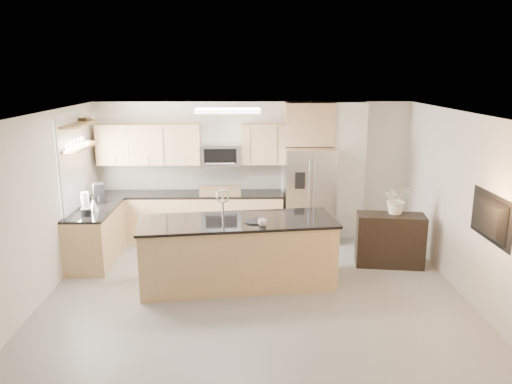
{
  "coord_description": "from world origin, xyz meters",
  "views": [
    {
      "loc": [
        -0.11,
        -6.22,
        3.16
      ],
      "look_at": [
        0.03,
        1.3,
        1.33
      ],
      "focal_mm": 35.0,
      "sensor_mm": 36.0,
      "label": 1
    }
  ],
  "objects_px": {
    "island": "(237,252)",
    "television": "(485,218)",
    "bowl": "(85,118)",
    "flower_vase": "(397,192)",
    "blender": "(86,205)",
    "kettle": "(94,205)",
    "microwave": "(221,155)",
    "cup": "(262,222)",
    "refrigerator": "(309,195)",
    "platter": "(255,221)",
    "range": "(221,216)",
    "coffee_maker": "(99,194)",
    "credenza": "(390,240)"
  },
  "relations": [
    {
      "from": "range",
      "to": "cup",
      "type": "relative_size",
      "value": 9.02
    },
    {
      "from": "refrigerator",
      "to": "television",
      "type": "bearing_deg",
      "value": -58.96
    },
    {
      "from": "island",
      "to": "credenza",
      "type": "relative_size",
      "value": 2.77
    },
    {
      "from": "television",
      "to": "platter",
      "type": "bearing_deg",
      "value": 71.32
    },
    {
      "from": "blender",
      "to": "flower_vase",
      "type": "bearing_deg",
      "value": 2.04
    },
    {
      "from": "kettle",
      "to": "range",
      "type": "bearing_deg",
      "value": 30.95
    },
    {
      "from": "kettle",
      "to": "blender",
      "type": "bearing_deg",
      "value": -101.51
    },
    {
      "from": "credenza",
      "to": "television",
      "type": "bearing_deg",
      "value": -61.77
    },
    {
      "from": "platter",
      "to": "flower_vase",
      "type": "xyz_separation_m",
      "value": [
        2.34,
        0.86,
        0.23
      ]
    },
    {
      "from": "credenza",
      "to": "cup",
      "type": "xyz_separation_m",
      "value": [
        -2.15,
        -0.98,
        0.62
      ]
    },
    {
      "from": "credenza",
      "to": "coffee_maker",
      "type": "relative_size",
      "value": 3.23
    },
    {
      "from": "range",
      "to": "blender",
      "type": "bearing_deg",
      "value": -144.87
    },
    {
      "from": "platter",
      "to": "kettle",
      "type": "distance_m",
      "value": 2.79
    },
    {
      "from": "kettle",
      "to": "island",
      "type": "bearing_deg",
      "value": -19.37
    },
    {
      "from": "kettle",
      "to": "bowl",
      "type": "height_order",
      "value": "bowl"
    },
    {
      "from": "platter",
      "to": "kettle",
      "type": "relative_size",
      "value": 1.34
    },
    {
      "from": "microwave",
      "to": "cup",
      "type": "height_order",
      "value": "microwave"
    },
    {
      "from": "blender",
      "to": "cup",
      "type": "bearing_deg",
      "value": -17.39
    },
    {
      "from": "cup",
      "to": "platter",
      "type": "xyz_separation_m",
      "value": [
        -0.1,
        0.19,
        -0.04
      ]
    },
    {
      "from": "island",
      "to": "kettle",
      "type": "xyz_separation_m",
      "value": [
        -2.37,
        0.83,
        0.52
      ]
    },
    {
      "from": "island",
      "to": "television",
      "type": "height_order",
      "value": "television"
    },
    {
      "from": "blender",
      "to": "flower_vase",
      "type": "distance_m",
      "value": 5.02
    },
    {
      "from": "television",
      "to": "coffee_maker",
      "type": "bearing_deg",
      "value": 66.27
    },
    {
      "from": "range",
      "to": "television",
      "type": "bearing_deg",
      "value": -41.64
    },
    {
      "from": "range",
      "to": "bowl",
      "type": "bearing_deg",
      "value": -165.47
    },
    {
      "from": "island",
      "to": "blender",
      "type": "height_order",
      "value": "island"
    },
    {
      "from": "microwave",
      "to": "coffee_maker",
      "type": "distance_m",
      "value": 2.3
    },
    {
      "from": "flower_vase",
      "to": "bowl",
      "type": "bearing_deg",
      "value": 172.34
    },
    {
      "from": "kettle",
      "to": "flower_vase",
      "type": "bearing_deg",
      "value": -0.77
    },
    {
      "from": "refrigerator",
      "to": "island",
      "type": "relative_size",
      "value": 0.59
    },
    {
      "from": "credenza",
      "to": "coffee_maker",
      "type": "xyz_separation_m",
      "value": [
        -4.95,
        0.7,
        0.64
      ]
    },
    {
      "from": "credenza",
      "to": "flower_vase",
      "type": "xyz_separation_m",
      "value": [
        0.09,
        0.07,
        0.81
      ]
    },
    {
      "from": "microwave",
      "to": "refrigerator",
      "type": "relative_size",
      "value": 0.43
    },
    {
      "from": "blender",
      "to": "television",
      "type": "xyz_separation_m",
      "value": [
        5.58,
        -1.66,
        0.26
      ]
    },
    {
      "from": "microwave",
      "to": "kettle",
      "type": "bearing_deg",
      "value": -146.53
    },
    {
      "from": "refrigerator",
      "to": "coffee_maker",
      "type": "bearing_deg",
      "value": -170.76
    },
    {
      "from": "island",
      "to": "coffee_maker",
      "type": "relative_size",
      "value": 8.94
    },
    {
      "from": "flower_vase",
      "to": "blender",
      "type": "bearing_deg",
      "value": -177.96
    },
    {
      "from": "coffee_maker",
      "to": "bowl",
      "type": "distance_m",
      "value": 1.31
    },
    {
      "from": "flower_vase",
      "to": "kettle",
      "type": "bearing_deg",
      "value": 179.23
    },
    {
      "from": "platter",
      "to": "television",
      "type": "relative_size",
      "value": 0.3
    },
    {
      "from": "refrigerator",
      "to": "cup",
      "type": "height_order",
      "value": "refrigerator"
    },
    {
      "from": "bowl",
      "to": "microwave",
      "type": "bearing_deg",
      "value": 17.45
    },
    {
      "from": "kettle",
      "to": "bowl",
      "type": "bearing_deg",
      "value": 109.61
    },
    {
      "from": "bowl",
      "to": "flower_vase",
      "type": "relative_size",
      "value": 0.49
    },
    {
      "from": "microwave",
      "to": "platter",
      "type": "height_order",
      "value": "microwave"
    },
    {
      "from": "cup",
      "to": "bowl",
      "type": "xyz_separation_m",
      "value": [
        -2.96,
        1.75,
        1.33
      ]
    },
    {
      "from": "range",
      "to": "island",
      "type": "distance_m",
      "value": 2.08
    },
    {
      "from": "platter",
      "to": "television",
      "type": "distance_m",
      "value": 3.08
    },
    {
      "from": "television",
      "to": "kettle",
      "type": "bearing_deg",
      "value": 71.0
    }
  ]
}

